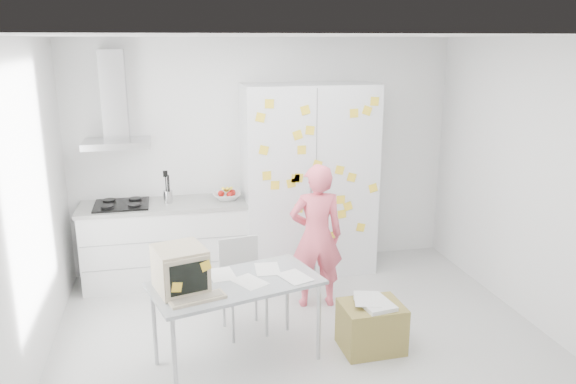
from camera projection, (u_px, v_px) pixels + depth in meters
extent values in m
cube|color=silver|center=(305.00, 344.00, 5.11)|extent=(4.50, 4.00, 0.02)
cube|color=white|center=(265.00, 155.00, 6.63)|extent=(4.50, 0.02, 2.70)
cube|color=white|center=(21.00, 219.00, 4.28)|extent=(0.02, 4.00, 2.70)
cube|color=white|center=(541.00, 187.00, 5.21)|extent=(0.02, 4.00, 2.70)
cube|color=white|center=(308.00, 36.00, 4.39)|extent=(4.50, 4.00, 0.02)
cube|color=white|center=(166.00, 244.00, 6.34)|extent=(1.80, 0.60, 0.88)
cube|color=gray|center=(166.00, 241.00, 6.02)|extent=(1.76, 0.01, 0.01)
cube|color=gray|center=(167.00, 265.00, 6.09)|extent=(1.76, 0.01, 0.01)
cube|color=#9E9E99|center=(164.00, 205.00, 6.22)|extent=(1.84, 0.63, 0.04)
cube|color=black|center=(122.00, 205.00, 6.12)|extent=(0.58, 0.50, 0.03)
cylinder|color=black|center=(107.00, 206.00, 5.97)|extent=(0.14, 0.14, 0.02)
cylinder|color=black|center=(134.00, 205.00, 6.03)|extent=(0.14, 0.14, 0.02)
cylinder|color=black|center=(109.00, 200.00, 6.20)|extent=(0.14, 0.14, 0.02)
cylinder|color=black|center=(135.00, 199.00, 6.26)|extent=(0.14, 0.14, 0.02)
cylinder|color=silver|center=(168.00, 197.00, 6.21)|extent=(0.10, 0.10, 0.14)
cylinder|color=black|center=(166.00, 188.00, 6.19)|extent=(0.01, 0.01, 0.30)
cylinder|color=black|center=(169.00, 188.00, 6.17)|extent=(0.01, 0.01, 0.30)
cylinder|color=black|center=(168.00, 188.00, 6.20)|extent=(0.01, 0.01, 0.30)
cube|color=black|center=(165.00, 174.00, 6.15)|extent=(0.05, 0.01, 0.07)
imported|color=white|center=(227.00, 196.00, 6.35)|extent=(0.31, 0.31, 0.08)
sphere|color=#B2140F|center=(221.00, 194.00, 6.35)|extent=(0.08, 0.08, 0.08)
sphere|color=#B2140F|center=(230.00, 195.00, 6.30)|extent=(0.08, 0.08, 0.08)
sphere|color=#B2140F|center=(232.00, 193.00, 6.40)|extent=(0.08, 0.08, 0.08)
cylinder|color=yellow|center=(225.00, 190.00, 6.35)|extent=(0.09, 0.17, 0.10)
cylinder|color=yellow|center=(227.00, 190.00, 6.35)|extent=(0.04, 0.17, 0.10)
cylinder|color=yellow|center=(229.00, 189.00, 6.36)|extent=(0.08, 0.17, 0.10)
cube|color=silver|center=(117.00, 143.00, 5.99)|extent=(0.70, 0.48, 0.07)
cube|color=silver|center=(114.00, 95.00, 5.97)|extent=(0.26, 0.24, 0.95)
cube|color=silver|center=(309.00, 180.00, 6.49)|extent=(1.50, 0.65, 2.20)
cube|color=slate|center=(316.00, 187.00, 6.18)|extent=(0.01, 0.01, 2.16)
cube|color=silver|center=(311.00, 188.00, 6.15)|extent=(0.02, 0.02, 0.30)
cube|color=silver|center=(322.00, 187.00, 6.18)|extent=(0.02, 0.02, 0.30)
cube|color=yellow|center=(354.00, 113.00, 6.05)|extent=(0.10, 0.00, 0.10)
cube|color=yellow|center=(367.00, 111.00, 6.07)|extent=(0.12, 0.00, 0.12)
cube|color=yellow|center=(373.00, 188.00, 6.32)|extent=(0.12, 0.00, 0.12)
cube|color=yellow|center=(296.00, 178.00, 6.10)|extent=(0.10, 0.00, 0.10)
cube|color=yellow|center=(317.00, 165.00, 6.11)|extent=(0.12, 0.00, 0.12)
cube|color=yellow|center=(348.00, 206.00, 6.32)|extent=(0.12, 0.00, 0.12)
cube|color=yellow|center=(299.00, 209.00, 6.19)|extent=(0.10, 0.00, 0.10)
cube|color=yellow|center=(305.00, 110.00, 5.92)|extent=(0.12, 0.00, 0.12)
cube|color=yellow|center=(324.00, 212.00, 6.27)|extent=(0.12, 0.00, 0.12)
cube|color=yellow|center=(352.00, 177.00, 6.23)|extent=(0.12, 0.00, 0.12)
cube|color=yellow|center=(341.00, 200.00, 6.28)|extent=(0.10, 0.00, 0.10)
cube|color=yellow|center=(298.00, 135.00, 5.98)|extent=(0.12, 0.00, 0.12)
cube|color=yellow|center=(275.00, 185.00, 6.07)|extent=(0.10, 0.00, 0.10)
cube|color=yellow|center=(267.00, 176.00, 6.02)|extent=(0.10, 0.00, 0.10)
cube|color=yellow|center=(260.00, 117.00, 5.84)|extent=(0.11, 0.00, 0.11)
cube|color=yellow|center=(310.00, 232.00, 6.29)|extent=(0.10, 0.00, 0.10)
cube|color=yellow|center=(299.00, 178.00, 6.10)|extent=(0.11, 0.00, 0.11)
cube|color=yellow|center=(361.00, 227.00, 6.42)|extent=(0.11, 0.00, 0.11)
cube|color=yellow|center=(375.00, 101.00, 6.06)|extent=(0.10, 0.00, 0.10)
cube|color=yellow|center=(302.00, 150.00, 6.03)|extent=(0.10, 0.00, 0.10)
cube|color=yellow|center=(291.00, 183.00, 6.10)|extent=(0.11, 0.00, 0.11)
cube|color=yellow|center=(331.00, 236.00, 6.36)|extent=(0.10, 0.00, 0.10)
cube|color=yellow|center=(269.00, 104.00, 5.82)|extent=(0.10, 0.00, 0.10)
cube|color=yellow|center=(264.00, 150.00, 5.94)|extent=(0.12, 0.00, 0.12)
cube|color=yellow|center=(342.00, 214.00, 6.32)|extent=(0.11, 0.00, 0.11)
cube|color=yellow|center=(310.00, 130.00, 5.99)|extent=(0.11, 0.00, 0.11)
cube|color=yellow|center=(340.00, 170.00, 6.18)|extent=(0.11, 0.00, 0.11)
cube|color=yellow|center=(317.00, 213.00, 6.26)|extent=(0.11, 0.00, 0.11)
imported|color=#F76074|center=(316.00, 236.00, 5.67)|extent=(0.57, 0.40, 1.50)
cube|color=#9BA0A5|center=(236.00, 284.00, 4.63)|extent=(1.51, 1.03, 0.03)
cylinder|color=#AFAFB4|center=(175.00, 360.00, 4.20)|extent=(0.04, 0.04, 0.71)
cylinder|color=#AFAFB4|center=(319.00, 322.00, 4.77)|extent=(0.04, 0.04, 0.71)
cylinder|color=#AFAFB4|center=(154.00, 327.00, 4.68)|extent=(0.04, 0.04, 0.71)
cylinder|color=#AFAFB4|center=(287.00, 296.00, 5.25)|extent=(0.04, 0.04, 0.71)
cube|color=#C3B391|center=(180.00, 269.00, 4.44)|extent=(0.47, 0.48, 0.35)
cube|color=#C3B391|center=(188.00, 278.00, 4.27)|extent=(0.35, 0.11, 0.31)
cube|color=black|center=(189.00, 279.00, 4.26)|extent=(0.29, 0.08, 0.25)
cube|color=yellow|center=(177.00, 287.00, 4.22)|extent=(0.09, 0.03, 0.09)
cube|color=yellow|center=(206.00, 266.00, 4.30)|extent=(0.09, 0.03, 0.09)
cube|color=#C3B391|center=(198.00, 299.00, 4.29)|extent=(0.46, 0.26, 0.02)
cube|color=gray|center=(198.00, 297.00, 4.29)|extent=(0.41, 0.21, 0.01)
cube|color=white|center=(249.00, 282.00, 4.63)|extent=(0.32, 0.36, 0.00)
cube|color=white|center=(267.00, 269.00, 4.88)|extent=(0.23, 0.31, 0.00)
cube|color=white|center=(295.00, 277.00, 4.71)|extent=(0.30, 0.35, 0.00)
cube|color=white|center=(222.00, 274.00, 4.77)|extent=(0.24, 0.31, 0.00)
cube|color=#ADACAA|center=(244.00, 290.00, 5.21)|extent=(0.45, 0.45, 0.04)
cube|color=#ADACAA|center=(238.00, 259.00, 5.31)|extent=(0.38, 0.09, 0.44)
cylinder|color=#A8A9AD|center=(233.00, 322.00, 5.07)|extent=(0.03, 0.03, 0.41)
cylinder|color=#A8A9AD|center=(267.00, 316.00, 5.18)|extent=(0.03, 0.03, 0.41)
cylinder|color=#A8A9AD|center=(224.00, 307.00, 5.36)|extent=(0.03, 0.03, 0.41)
cylinder|color=#A8A9AD|center=(256.00, 302.00, 5.47)|extent=(0.03, 0.03, 0.41)
cube|color=olive|center=(371.00, 327.00, 4.97)|extent=(0.55, 0.44, 0.43)
cube|color=silver|center=(376.00, 304.00, 4.90)|extent=(0.30, 0.38, 0.04)
cube|color=silver|center=(367.00, 299.00, 4.94)|extent=(0.30, 0.36, 0.00)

